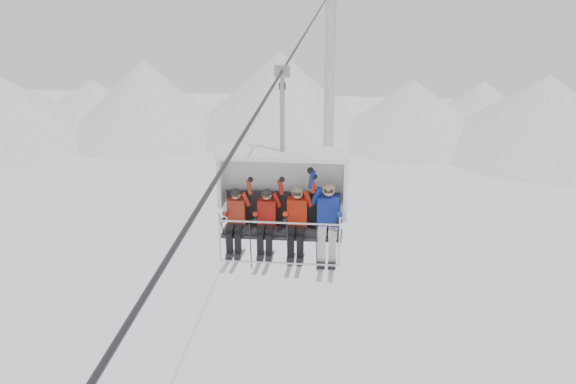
# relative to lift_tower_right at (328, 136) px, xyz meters

# --- Properties ---
(ridgeline) EXTENTS (72.00, 21.00, 7.00)m
(ridgeline) POSITION_rel_lift_tower_right_xyz_m (-1.58, 20.05, -2.94)
(ridgeline) COLOR white
(ridgeline) RESTS_ON ground
(lift_tower_right) EXTENTS (2.00, 1.80, 13.48)m
(lift_tower_right) POSITION_rel_lift_tower_right_xyz_m (0.00, 0.00, 0.00)
(lift_tower_right) COLOR #B3B6BB
(lift_tower_right) RESTS_ON ground
(haul_cable) EXTENTS (0.06, 50.00, 0.06)m
(haul_cable) POSITION_rel_lift_tower_right_xyz_m (0.00, -22.00, 7.52)
(haul_cable) COLOR #2A2A2F
(haul_cable) RESTS_ON lift_tower_left
(chairlift_carrier) EXTENTS (2.70, 1.17, 3.98)m
(chairlift_carrier) POSITION_rel_lift_tower_right_xyz_m (0.00, -23.04, 4.96)
(chairlift_carrier) COLOR black
(chairlift_carrier) RESTS_ON haul_cable
(skier_far_left) EXTENTS (0.38, 1.69, 1.52)m
(skier_far_left) POSITION_rel_lift_tower_right_xyz_m (-0.98, -23.37, 4.40)
(skier_far_left) COLOR #AD2E1B
(skier_far_left) RESTS_ON chairlift_carrier
(skier_center_left) EXTENTS (0.39, 1.69, 1.55)m
(skier_center_left) POSITION_rel_lift_tower_right_xyz_m (-0.32, -23.37, 4.41)
(skier_center_left) COLOR #AD1A10
(skier_center_left) RESTS_ON chairlift_carrier
(skier_center_right) EXTENTS (0.42, 1.69, 1.65)m
(skier_center_right) POSITION_rel_lift_tower_right_xyz_m (0.32, -23.36, 4.44)
(skier_center_right) COLOR red
(skier_center_right) RESTS_ON chairlift_carrier
(skier_far_right) EXTENTS (0.46, 1.69, 1.81)m
(skier_far_right) POSITION_rel_lift_tower_right_xyz_m (0.98, -23.35, 4.48)
(skier_far_right) COLOR navy
(skier_far_right) RESTS_ON chairlift_carrier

